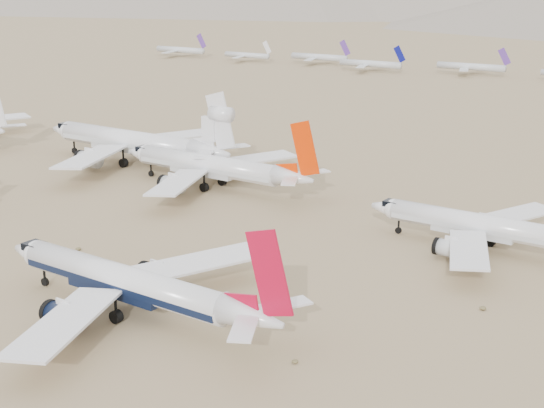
% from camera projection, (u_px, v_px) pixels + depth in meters
% --- Properties ---
extents(ground, '(7000.00, 7000.00, 0.00)m').
position_uv_depth(ground, '(145.00, 320.00, 107.42)').
color(ground, olive).
rests_on(ground, ground).
extents(main_airliner, '(50.26, 49.09, 17.74)m').
position_uv_depth(main_airliner, '(134.00, 285.00, 107.37)').
color(main_airliner, white).
rests_on(main_airliner, ground).
extents(row2_gold_tail, '(44.69, 43.71, 15.91)m').
position_uv_depth(row2_gold_tail, '(490.00, 228.00, 133.73)').
color(row2_gold_tail, white).
rests_on(row2_gold_tail, ground).
extents(row2_orange_tail, '(52.17, 51.04, 18.61)m').
position_uv_depth(row2_orange_tail, '(215.00, 167.00, 174.45)').
color(row2_orange_tail, white).
rests_on(row2_orange_tail, ground).
extents(row2_white_trijet, '(61.07, 59.68, 21.64)m').
position_uv_depth(row2_white_trijet, '(138.00, 142.00, 196.87)').
color(row2_white_trijet, white).
rests_on(row2_white_trijet, ground).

